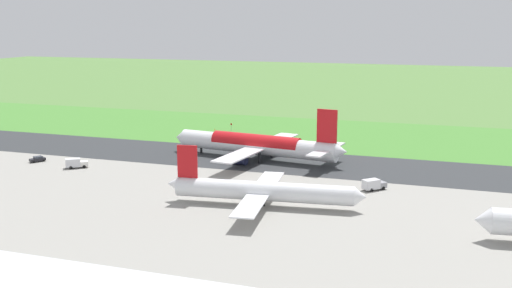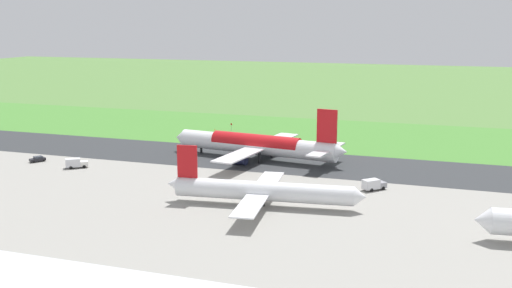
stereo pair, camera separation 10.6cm
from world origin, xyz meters
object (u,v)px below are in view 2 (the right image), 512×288
object	(u,v)px
service_truck_baggage	(76,163)
service_truck_fuel	(373,184)
airliner_main	(257,145)
airliner_parked_mid	(262,191)
traffic_cone_orange	(215,129)
no_stopping_sign	(231,126)
service_car_followme	(38,159)

from	to	relation	value
service_truck_baggage	service_truck_fuel	bearing A→B (deg)	-177.24
airliner_main	airliner_parked_mid	distance (m)	43.92
airliner_parked_mid	service_truck_baggage	size ratio (longest dim) A/B	7.19
airliner_parked_mid	service_truck_fuel	bearing A→B (deg)	-136.07
airliner_parked_mid	service_truck_baggage	distance (m)	60.17
traffic_cone_orange	no_stopping_sign	bearing A→B (deg)	-174.12
airliner_main	service_car_followme	bearing A→B (deg)	21.29
service_truck_baggage	no_stopping_sign	bearing A→B (deg)	-106.63
airliner_main	service_truck_baggage	distance (m)	49.85
service_truck_baggage	no_stopping_sign	size ratio (longest dim) A/B	2.22
service_car_followme	airliner_parked_mid	bearing A→B (deg)	165.34
service_truck_fuel	traffic_cone_orange	size ratio (longest dim) A/B	10.38
service_truck_fuel	no_stopping_sign	xyz separation A→B (m)	(59.04, -61.84, 0.20)
service_truck_fuel	traffic_cone_orange	xyz separation A→B (m)	(65.24, -61.20, -1.13)
airliner_main	service_car_followme	distance (m)	61.69
traffic_cone_orange	airliner_parked_mid	bearing A→B (deg)	118.74
airliner_main	service_truck_fuel	xyz separation A→B (m)	(-35.69, 21.32, -2.95)
service_truck_baggage	service_truck_fuel	size ratio (longest dim) A/B	1.05
service_car_followme	no_stopping_sign	size ratio (longest dim) A/B	1.67
service_truck_baggage	service_car_followme	xyz separation A→B (m)	(14.43, -2.75, -0.56)
airliner_parked_mid	no_stopping_sign	size ratio (longest dim) A/B	15.96
airliner_parked_mid	service_truck_baggage	bearing A→B (deg)	-15.60
service_truck_baggage	airliner_main	bearing A→B (deg)	-149.69
no_stopping_sign	traffic_cone_orange	world-z (taller)	no_stopping_sign
airliner_parked_mid	traffic_cone_orange	distance (m)	92.62
service_truck_baggage	service_truck_fuel	distance (m)	78.74
service_truck_baggage	traffic_cone_orange	distance (m)	66.37
service_car_followme	traffic_cone_orange	distance (m)	68.19
airliner_main	service_truck_baggage	xyz separation A→B (m)	(42.96, 25.11, -2.95)
service_truck_fuel	service_car_followme	bearing A→B (deg)	0.64
airliner_parked_mid	traffic_cone_orange	size ratio (longest dim) A/B	78.30
service_truck_baggage	no_stopping_sign	distance (m)	68.50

